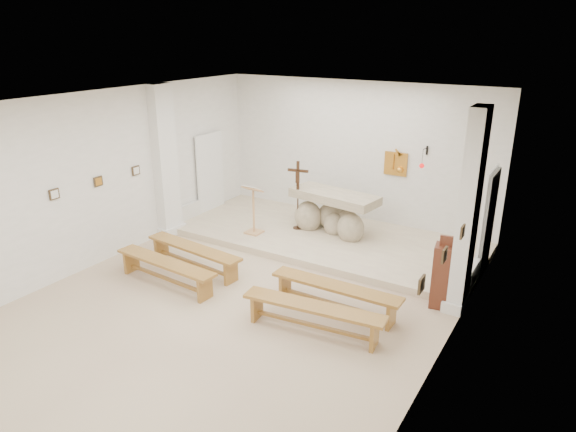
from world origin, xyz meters
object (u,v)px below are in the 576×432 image
Objects in this scene: altar at (333,215)px; lectern at (253,209)px; bench_left_second at (165,267)px; donation_pedestal at (443,276)px; bench_right_second at (313,312)px; bench_left_front at (194,252)px; crucifix_stand at (298,190)px; bench_right_front at (335,291)px.

lectern is (-1.52, -1.03, 0.17)m from altar.
altar is at bearing 70.56° from bench_left_second.
donation_pedestal is at bearing -23.59° from altar.
bench_right_second is (3.17, 0.00, 0.00)m from bench_left_second.
bench_left_front is 1.00× the size of bench_left_second.
lectern is 4.12m from bench_right_second.
lectern is 1.13m from crucifix_stand.
bench_left_front is 3.27m from bench_right_second.
crucifix_stand is 1.23× the size of donation_pedestal.
bench_right_front is 0.99× the size of bench_right_second.
crucifix_stand is 0.69× the size of bench_right_second.
bench_left_second is (-3.17, -0.80, 0.00)m from bench_right_front.
altar is 1.82× the size of lectern.
donation_pedestal reaches higher than bench_right_second.
crucifix_stand is 3.70m from bench_left_second.
bench_right_front is at bearing -60.05° from crucifix_stand.
donation_pedestal is at bearing 19.04° from bench_left_front.
bench_right_front is 0.80m from bench_right_second.
altar is 1.84m from lectern.
bench_left_second and bench_right_second have the same top height.
lectern is 0.50× the size of bench_right_second.
crucifix_stand reaches higher than bench_left_front.
lectern is 2.77m from bench_left_second.
lectern is 4.65m from donation_pedestal.
bench_left_second is (-0.83, -3.53, -0.72)m from crucifix_stand.
bench_left_front is (-4.69, -1.10, -0.21)m from donation_pedestal.
crucifix_stand is at bearing 148.03° from donation_pedestal.
bench_right_front and bench_left_second have the same top height.
crucifix_stand is at bearing 47.79° from lectern.
bench_left_second is at bearing -92.36° from lectern.
bench_right_second is at bearing -90.22° from bench_right_front.
crucifix_stand reaches higher than altar.
altar is 0.99m from crucifix_stand.
lectern reaches higher than bench_right_front.
crucifix_stand is 0.70× the size of bench_right_front.
lectern is at bearing 147.38° from bench_right_front.
bench_right_front is at bearing -32.35° from lectern.
crucifix_stand reaches higher than bench_left_second.
donation_pedestal reaches higher than lectern.
bench_right_second is at bearing -67.11° from crucifix_stand.
lectern is at bearing -137.94° from altar.
altar is 1.31× the size of crucifix_stand.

